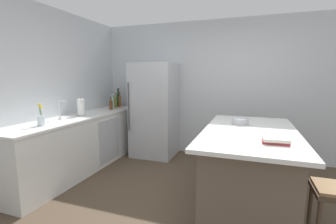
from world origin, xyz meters
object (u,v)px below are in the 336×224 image
kitchen_island (248,168)px  hot_sauce_bottle (113,103)px  paper_towel_roll (81,108)px  gin_bottle (113,102)px  cookbook_stack (275,140)px  mixing_bowl (240,121)px  bar_stool (336,199)px  vinegar_bottle (120,101)px  refrigerator (155,110)px  olive_oil_bottle (115,102)px  sink_faucet (60,109)px  syrup_bottle (111,105)px  flower_vase (41,119)px  wine_bottle (118,99)px

kitchen_island → hot_sauce_bottle: size_ratio=7.51×
paper_towel_roll → hot_sauce_bottle: (-0.00, 0.97, -0.04)m
hot_sauce_bottle → gin_bottle: 0.09m
gin_bottle → cookbook_stack: size_ratio=1.37×
paper_towel_roll → mixing_bowl: paper_towel_roll is taller
bar_stool → paper_towel_roll: bearing=165.0°
vinegar_bottle → cookbook_stack: vinegar_bottle is taller
refrigerator → olive_oil_bottle: refrigerator is taller
refrigerator → vinegar_bottle: 0.84m
kitchen_island → sink_faucet: (-2.68, -0.10, 0.60)m
kitchen_island → mixing_bowl: 0.60m
olive_oil_bottle → hot_sauce_bottle: bearing=-82.9°
hot_sauce_bottle → syrup_bottle: hot_sauce_bottle is taller
refrigerator → olive_oil_bottle: size_ratio=5.81×
flower_vase → syrup_bottle: (0.01, 1.62, 0.01)m
olive_oil_bottle → syrup_bottle: 0.29m
refrigerator → syrup_bottle: size_ratio=7.22×
cookbook_stack → sink_faucet: bearing=172.2°
kitchen_island → flower_vase: size_ratio=6.58×
paper_towel_roll → cookbook_stack: paper_towel_roll is taller
kitchen_island → flower_vase: flower_vase is taller
olive_oil_bottle → hot_sauce_bottle: (0.01, -0.09, -0.02)m
paper_towel_roll → refrigerator: bearing=52.0°
vinegar_bottle → mixing_bowl: bearing=-24.9°
kitchen_island → gin_bottle: 2.91m
cookbook_stack → mixing_bowl: size_ratio=1.13×
flower_vase → hot_sauce_bottle: 1.81m
hot_sauce_bottle → gin_bottle: size_ratio=0.78×
paper_towel_roll → gin_bottle: size_ratio=0.95×
bar_stool → mixing_bowl: bearing=132.6°
mixing_bowl → wine_bottle: bearing=154.2°
hot_sauce_bottle → refrigerator: bearing=8.1°
olive_oil_bottle → mixing_bowl: olive_oil_bottle is taller
bar_stool → sink_faucet: (-3.40, 0.50, 0.56)m
vinegar_bottle → gin_bottle: (-0.00, -0.28, 0.00)m
sink_faucet → mixing_bowl: (2.55, 0.42, -0.10)m
wine_bottle → mixing_bowl: size_ratio=1.82×
cookbook_stack → flower_vase: bearing=-179.1°
flower_vase → paper_towel_roll: bearing=93.6°
gin_bottle → syrup_bottle: (0.03, -0.11, -0.04)m
gin_bottle → syrup_bottle: size_ratio=1.31×
flower_vase → cookbook_stack: bearing=0.9°
gin_bottle → syrup_bottle: bearing=-74.2°
gin_bottle → cookbook_stack: (2.82, -1.68, -0.08)m
syrup_bottle → bar_stool: bearing=-27.0°
bar_stool → vinegar_bottle: (-3.31, 2.06, 0.53)m
wine_bottle → mixing_bowl: (2.56, -1.24, -0.10)m
flower_vase → hot_sauce_bottle: (-0.05, 1.81, 0.01)m
vinegar_bottle → cookbook_stack: bearing=-34.8°
paper_towel_roll → vinegar_bottle: bearing=88.4°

